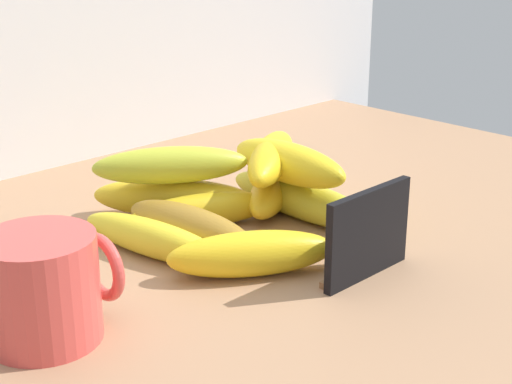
# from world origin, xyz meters

# --- Properties ---
(counter_top) EXTENTS (1.10, 0.76, 0.03)m
(counter_top) POSITION_xyz_m (0.00, 0.00, 0.01)
(counter_top) COLOR #A67B59
(counter_top) RESTS_ON ground
(chalkboard_sign) EXTENTS (0.11, 0.02, 0.08)m
(chalkboard_sign) POSITION_xyz_m (0.02, -0.11, 0.07)
(chalkboard_sign) COLOR black
(chalkboard_sign) RESTS_ON counter_top
(coffee_mug) EXTENTS (0.10, 0.09, 0.09)m
(coffee_mug) POSITION_xyz_m (-0.25, -0.00, 0.07)
(coffee_mug) COLOR #D84A44
(coffee_mug) RESTS_ON counter_top
(banana_0) EXTENTS (0.15, 0.17, 0.04)m
(banana_0) POSITION_xyz_m (-0.01, 0.13, 0.05)
(banana_0) COLOR gold
(banana_0) RESTS_ON counter_top
(banana_1) EXTENTS (0.15, 0.12, 0.04)m
(banana_1) POSITION_xyz_m (-0.05, -0.03, 0.05)
(banana_1) COLOR yellow
(banana_1) RESTS_ON counter_top
(banana_2) EXTENTS (0.07, 0.18, 0.04)m
(banana_2) POSITION_xyz_m (-0.09, 0.07, 0.05)
(banana_2) COLOR yellow
(banana_2) RESTS_ON counter_top
(banana_3) EXTENTS (0.04, 0.21, 0.04)m
(banana_3) POSITION_xyz_m (0.08, 0.03, 0.05)
(banana_3) COLOR gold
(banana_3) RESTS_ON counter_top
(banana_4) EXTENTS (0.06, 0.17, 0.04)m
(banana_4) POSITION_xyz_m (-0.05, 0.06, 0.05)
(banana_4) COLOR olive
(banana_4) RESTS_ON counter_top
(banana_5) EXTENTS (0.15, 0.12, 0.04)m
(banana_5) POSITION_xyz_m (0.08, 0.08, 0.05)
(banana_5) COLOR yellow
(banana_5) RESTS_ON counter_top
(banana_6) EXTENTS (0.16, 0.10, 0.04)m
(banana_6) POSITION_xyz_m (-0.01, 0.09, 0.05)
(banana_6) COLOR gold
(banana_6) RESTS_ON counter_top
(banana_7) EXTENTS (0.16, 0.13, 0.04)m
(banana_7) POSITION_xyz_m (0.07, 0.07, 0.09)
(banana_7) COLOR yellow
(banana_7) RESTS_ON banana_5
(banana_8) EXTENTS (0.16, 0.13, 0.04)m
(banana_8) POSITION_xyz_m (-0.02, 0.12, 0.09)
(banana_8) COLOR gold
(banana_8) RESTS_ON banana_0
(banana_9) EXTENTS (0.04, 0.15, 0.04)m
(banana_9) POSITION_xyz_m (0.07, 0.04, 0.09)
(banana_9) COLOR yellow
(banana_9) RESTS_ON banana_3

